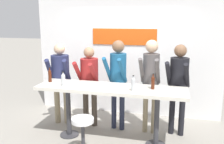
# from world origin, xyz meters

# --- Properties ---
(ground_plane) EXTENTS (40.00, 40.00, 0.00)m
(ground_plane) POSITION_xyz_m (0.00, 0.00, 0.00)
(ground_plane) COLOR gray
(back_wall) EXTENTS (4.27, 0.12, 2.65)m
(back_wall) POSITION_xyz_m (-0.00, 1.46, 1.33)
(back_wall) COLOR white
(back_wall) RESTS_ON ground_plane
(tasting_table) EXTENTS (2.67, 0.67, 1.03)m
(tasting_table) POSITION_xyz_m (0.00, 0.00, 0.89)
(tasting_table) COLOR silver
(tasting_table) RESTS_ON ground_plane
(bar_stool) EXTENTS (0.38, 0.38, 0.67)m
(bar_stool) POSITION_xyz_m (-0.29, -0.65, 0.44)
(bar_stool) COLOR #333338
(bar_stool) RESTS_ON ground_plane
(person_far_left) EXTENTS (0.50, 0.60, 1.71)m
(person_far_left) POSITION_xyz_m (-1.21, 0.51, 1.06)
(person_far_left) COLOR gray
(person_far_left) RESTS_ON ground_plane
(person_left) EXTENTS (0.47, 0.57, 1.65)m
(person_left) POSITION_xyz_m (-0.59, 0.55, 1.02)
(person_left) COLOR #473D33
(person_left) RESTS_ON ground_plane
(person_center_left) EXTENTS (0.44, 0.58, 1.81)m
(person_center_left) POSITION_xyz_m (0.02, 0.51, 1.14)
(person_center_left) COLOR #23283D
(person_center_left) RESTS_ON ground_plane
(person_center) EXTENTS (0.39, 0.54, 1.83)m
(person_center) POSITION_xyz_m (0.65, 0.50, 1.16)
(person_center) COLOR gray
(person_center) RESTS_ON ground_plane
(person_center_right) EXTENTS (0.47, 0.59, 1.75)m
(person_center_right) POSITION_xyz_m (1.17, 0.54, 1.10)
(person_center_right) COLOR black
(person_center_right) RESTS_ON ground_plane
(wine_bottle_0) EXTENTS (0.06, 0.06, 0.29)m
(wine_bottle_0) POSITION_xyz_m (-1.21, 0.06, 1.16)
(wine_bottle_0) COLOR #4C1E0F
(wine_bottle_0) RESTS_ON tasting_table
(wine_bottle_1) EXTENTS (0.06, 0.06, 0.28)m
(wine_bottle_1) POSITION_xyz_m (0.74, 0.05, 1.15)
(wine_bottle_1) COLOR #4C1E0F
(wine_bottle_1) RESTS_ON tasting_table
(wine_bottle_2) EXTENTS (0.07, 0.07, 0.27)m
(wine_bottle_2) POSITION_xyz_m (0.43, -0.14, 1.15)
(wine_bottle_2) COLOR #B7BCC1
(wine_bottle_2) RESTS_ON tasting_table
(wine_bottle_3) EXTENTS (0.07, 0.07, 0.26)m
(wine_bottle_3) POSITION_xyz_m (-0.84, -0.13, 1.15)
(wine_bottle_3) COLOR #B7BCC1
(wine_bottle_3) RESTS_ON tasting_table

